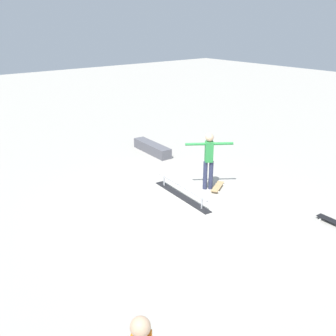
% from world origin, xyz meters
% --- Properties ---
extents(ground_plane, '(60.00, 60.00, 0.00)m').
position_xyz_m(ground_plane, '(0.00, 0.00, 0.00)').
color(ground_plane, '#ADA89E').
extents(grind_rail, '(2.46, 0.46, 0.35)m').
position_xyz_m(grind_rail, '(0.28, -0.29, 0.15)').
color(grind_rail, black).
rests_on(grind_rail, ground_plane).
extents(skate_ledge, '(1.99, 0.54, 0.36)m').
position_xyz_m(skate_ledge, '(3.89, -1.92, 0.18)').
color(skate_ledge, '#595960').
rests_on(skate_ledge, ground_plane).
extents(skater_main, '(0.86, 1.17, 1.71)m').
position_xyz_m(skater_main, '(0.21, -1.25, 1.00)').
color(skater_main, '#2D3351').
rests_on(skater_main, ground_plane).
extents(skateboard_main, '(0.56, 0.80, 0.09)m').
position_xyz_m(skateboard_main, '(0.01, -1.47, 0.07)').
color(skateboard_main, tan).
rests_on(skateboard_main, ground_plane).
extents(loose_skateboard_black, '(0.81, 0.29, 0.09)m').
position_xyz_m(loose_skateboard_black, '(-3.23, -2.20, 0.07)').
color(loose_skateboard_black, black).
rests_on(loose_skateboard_black, ground_plane).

